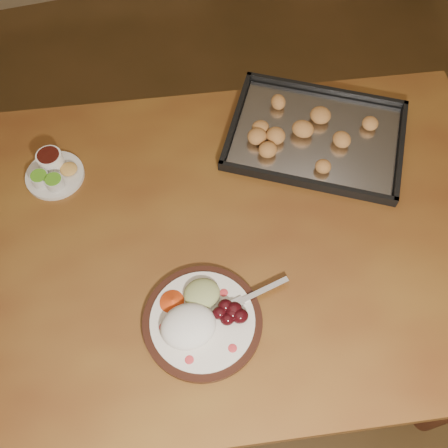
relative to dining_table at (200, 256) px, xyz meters
name	(u,v)px	position (x,y,z in m)	size (l,w,h in m)	color
ground	(199,327)	(-0.02, 0.04, -0.65)	(4.00, 4.00, 0.00)	brown
dining_table	(200,256)	(0.00, 0.00, 0.00)	(1.62, 1.12, 0.75)	brown
dinner_plate	(200,319)	(-0.05, -0.20, 0.12)	(0.33, 0.25, 0.06)	black
condiment_saucer	(53,171)	(-0.30, 0.27, 0.11)	(0.14, 0.14, 0.05)	silver
baking_tray	(316,135)	(0.37, 0.20, 0.11)	(0.54, 0.50, 0.05)	black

